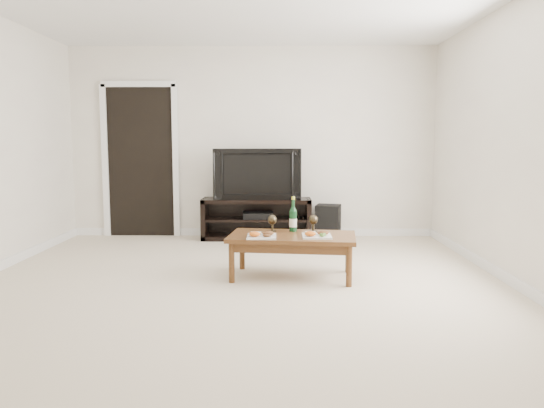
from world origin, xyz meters
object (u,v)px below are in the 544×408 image
at_px(television, 256,174).
at_px(coffee_table, 292,256).
at_px(subwoofer, 328,222).
at_px(media_console, 257,219).

xyz_separation_m(television, coffee_table, (0.43, -2.04, -0.68)).
xyz_separation_m(subwoofer, coffee_table, (-0.53, -2.00, -0.03)).
relative_size(television, subwoofer, 2.48).
distance_m(subwoofer, coffee_table, 2.07).
xyz_separation_m(media_console, coffee_table, (0.43, -2.04, -0.07)).
distance_m(media_console, subwoofer, 0.96).
bearing_deg(coffee_table, media_console, 101.91).
bearing_deg(media_console, subwoofer, -2.75).
distance_m(television, coffee_table, 2.19).
height_order(television, coffee_table, television).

